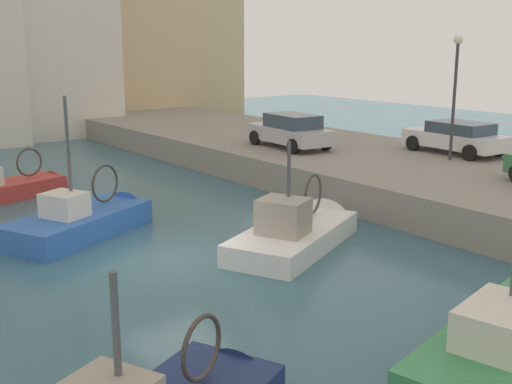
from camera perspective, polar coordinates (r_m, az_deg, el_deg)
The scene contains 8 objects.
water_surface at distance 17.58m, azimuth -7.18°, elevation -6.02°, with size 80.00×80.00×0.00m, color #386070.
quay_wall at distance 24.98m, azimuth 16.19°, elevation 0.77°, with size 9.00×56.00×1.20m, color gray.
fishing_boat_white at distance 18.82m, azimuth 3.91°, elevation -4.26°, with size 6.06×4.23×4.08m.
fishing_boat_blue at distance 20.51m, azimuth -14.74°, elevation -3.29°, with size 5.78×4.09×5.18m.
fishing_boat_red at distance 25.96m, azimuth -21.24°, elevation -0.29°, with size 5.95×2.93×4.74m.
parked_car_silver at distance 28.28m, azimuth 3.08°, elevation 5.49°, with size 2.23×4.46×1.49m.
parked_car_white at distance 28.04m, azimuth 17.44°, elevation 4.70°, with size 2.24×4.45×1.33m.
quay_streetlamp at distance 26.14m, azimuth 17.37°, elevation 9.78°, with size 0.36×0.36×4.83m.
Camera 1 is at (-8.23, -14.42, 5.78)m, focal length 44.89 mm.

